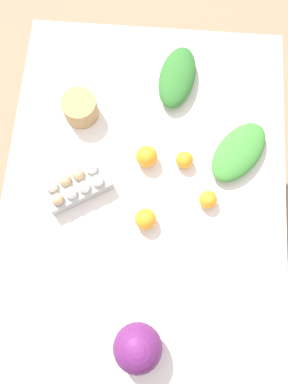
% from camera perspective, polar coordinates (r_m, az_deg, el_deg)
% --- Properties ---
extents(ground_plane, '(8.00, 8.00, 0.00)m').
position_cam_1_polar(ground_plane, '(2.13, 0.00, -5.24)').
color(ground_plane, '#937A5B').
extents(dining_table, '(1.48, 1.07, 0.73)m').
position_cam_1_polar(dining_table, '(1.49, 0.00, -0.99)').
color(dining_table, silver).
rests_on(dining_table, ground_plane).
extents(cabbage_purple, '(0.16, 0.16, 0.16)m').
position_cam_1_polar(cabbage_purple, '(1.30, -0.97, -22.68)').
color(cabbage_purple, '#601E5B').
rests_on(cabbage_purple, dining_table).
extents(egg_carton, '(0.23, 0.27, 0.09)m').
position_cam_1_polar(egg_carton, '(1.40, -10.30, 0.92)').
color(egg_carton, '#A8A8A3').
rests_on(egg_carton, dining_table).
extents(paper_bag, '(0.13, 0.13, 0.09)m').
position_cam_1_polar(paper_bag, '(1.51, -9.70, 12.47)').
color(paper_bag, '#A87F51').
rests_on(paper_bag, dining_table).
extents(greens_bunch_scallion, '(0.32, 0.29, 0.07)m').
position_cam_1_polar(greens_bunch_scallion, '(1.48, 14.25, 5.93)').
color(greens_bunch_scallion, '#3D8433').
rests_on(greens_bunch_scallion, dining_table).
extents(greens_bunch_kale, '(0.30, 0.18, 0.08)m').
position_cam_1_polar(greens_bunch_kale, '(1.57, 5.08, 17.02)').
color(greens_bunch_kale, '#2D6B28').
rests_on(greens_bunch_kale, dining_table).
extents(orange_0, '(0.07, 0.07, 0.07)m').
position_cam_1_polar(orange_0, '(1.43, 6.17, 4.88)').
color(orange_0, orange).
rests_on(orange_0, dining_table).
extents(orange_1, '(0.08, 0.08, 0.08)m').
position_cam_1_polar(orange_1, '(1.42, 0.47, 5.42)').
color(orange_1, orange).
rests_on(orange_1, dining_table).
extents(orange_2, '(0.07, 0.07, 0.07)m').
position_cam_1_polar(orange_2, '(1.39, 9.72, -1.16)').
color(orange_2, orange).
rests_on(orange_2, dining_table).
extents(orange_3, '(0.08, 0.08, 0.08)m').
position_cam_1_polar(orange_3, '(1.35, 0.22, -4.17)').
color(orange_3, orange).
rests_on(orange_3, dining_table).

